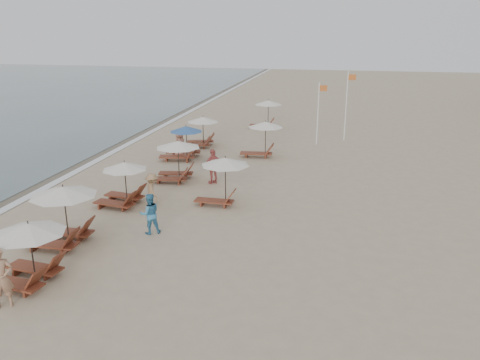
% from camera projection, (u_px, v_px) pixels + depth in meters
% --- Properties ---
extents(ground, '(160.00, 160.00, 0.00)m').
position_uv_depth(ground, '(234.00, 256.00, 17.50)').
color(ground, tan).
rests_on(ground, ground).
extents(wet_sand_band, '(3.20, 140.00, 0.01)m').
position_uv_depth(wet_sand_band, '(71.00, 163.00, 29.36)').
color(wet_sand_band, '#6B5E4C').
rests_on(wet_sand_band, ground).
extents(foam_line, '(0.50, 140.00, 0.02)m').
position_uv_depth(foam_line, '(90.00, 164.00, 29.09)').
color(foam_line, white).
rests_on(foam_line, ground).
extents(lounger_station_0, '(2.58, 2.28, 2.10)m').
position_uv_depth(lounger_station_0, '(26.00, 252.00, 15.32)').
color(lounger_station_0, brown).
rests_on(lounger_station_0, ground).
extents(lounger_station_1, '(2.72, 2.46, 2.34)m').
position_uv_depth(lounger_station_1, '(61.00, 215.00, 18.04)').
color(lounger_station_1, brown).
rests_on(lounger_station_1, ground).
extents(lounger_station_2, '(2.46, 2.04, 2.07)m').
position_uv_depth(lounger_station_2, '(121.00, 184.00, 22.20)').
color(lounger_station_2, brown).
rests_on(lounger_station_2, ground).
extents(lounger_station_3, '(2.59, 2.35, 2.18)m').
position_uv_depth(lounger_station_3, '(175.00, 159.00, 25.69)').
color(lounger_station_3, brown).
rests_on(lounger_station_3, ground).
extents(lounger_station_4, '(2.68, 2.49, 2.08)m').
position_uv_depth(lounger_station_4, '(182.00, 144.00, 30.08)').
color(lounger_station_4, brown).
rests_on(lounger_station_4, ground).
extents(lounger_station_5, '(2.49, 2.22, 2.07)m').
position_uv_depth(lounger_station_5, '(200.00, 131.00, 33.12)').
color(lounger_station_5, brown).
rests_on(lounger_station_5, ground).
extents(inland_station_0, '(2.55, 2.24, 2.22)m').
position_uv_depth(inland_station_0, '(221.00, 175.00, 22.09)').
color(inland_station_0, brown).
rests_on(inland_station_0, ground).
extents(inland_station_1, '(2.74, 2.24, 2.22)m').
position_uv_depth(inland_station_1, '(261.00, 136.00, 30.40)').
color(inland_station_1, brown).
rests_on(inland_station_1, ground).
extents(inland_station_2, '(2.66, 2.24, 2.22)m').
position_uv_depth(inland_station_2, '(266.00, 111.00, 39.18)').
color(inland_station_2, brown).
rests_on(inland_station_2, ground).
extents(beachgoer_near, '(0.82, 0.75, 1.87)m').
position_uv_depth(beachgoer_near, '(1.00, 278.00, 14.05)').
color(beachgoer_near, '#A47659').
rests_on(beachgoer_near, ground).
extents(beachgoer_mid_a, '(1.02, 0.97, 1.67)m').
position_uv_depth(beachgoer_mid_a, '(150.00, 214.00, 19.16)').
color(beachgoer_mid_a, teal).
rests_on(beachgoer_mid_a, ground).
extents(beachgoer_mid_b, '(1.11, 1.20, 1.62)m').
position_uv_depth(beachgoer_mid_b, '(152.00, 191.00, 21.92)').
color(beachgoer_mid_b, '#96724C').
rests_on(beachgoer_mid_b, ground).
extents(beachgoer_far_a, '(1.08, 1.10, 1.86)m').
position_uv_depth(beachgoer_far_a, '(213.00, 166.00, 25.28)').
color(beachgoer_far_a, '#AC4A45').
rests_on(beachgoer_far_a, ground).
extents(beachgoer_far_b, '(0.91, 1.02, 1.76)m').
position_uv_depth(beachgoer_far_b, '(180.00, 144.00, 30.40)').
color(beachgoer_far_b, tan).
rests_on(beachgoer_far_b, ground).
extents(flag_pole_near, '(0.59, 0.08, 4.31)m').
position_uv_depth(flag_pole_near, '(319.00, 110.00, 33.33)').
color(flag_pole_near, silver).
rests_on(flag_pole_near, ground).
extents(flag_pole_far, '(0.60, 0.08, 4.92)m').
position_uv_depth(flag_pole_far, '(347.00, 103.00, 34.46)').
color(flag_pole_far, silver).
rests_on(flag_pole_far, ground).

